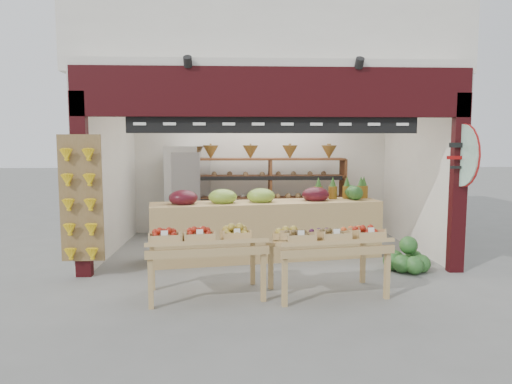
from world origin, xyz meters
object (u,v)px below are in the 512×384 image
(display_table_left, at_px, (197,239))
(back_shelving, at_px, (270,182))
(display_table_right, at_px, (327,238))
(refrigerator, at_px, (188,191))
(mid_counter, at_px, (266,227))
(watermelon_pile, at_px, (407,259))
(cardboard_stack, at_px, (204,236))

(display_table_left, bearing_deg, back_shelving, 71.98)
(back_shelving, relative_size, display_table_right, 1.99)
(refrigerator, height_order, display_table_right, refrigerator)
(mid_counter, xyz_separation_m, display_table_right, (0.66, -1.87, 0.20))
(mid_counter, height_order, watermelon_pile, mid_counter)
(refrigerator, bearing_deg, watermelon_pile, -20.56)
(refrigerator, height_order, mid_counter, refrigerator)
(cardboard_stack, bearing_deg, mid_counter, -36.09)
(back_shelving, bearing_deg, refrigerator, 174.01)
(refrigerator, xyz_separation_m, watermelon_pile, (3.59, -2.81, -0.76))
(display_table_right, bearing_deg, display_table_left, 179.96)
(mid_counter, distance_m, display_table_right, 1.99)
(back_shelving, distance_m, cardboard_stack, 1.86)
(back_shelving, distance_m, display_table_right, 3.69)
(refrigerator, relative_size, mid_counter, 0.48)
(display_table_right, relative_size, watermelon_pile, 2.31)
(display_table_left, height_order, watermelon_pile, display_table_left)
(cardboard_stack, height_order, watermelon_pile, cardboard_stack)
(refrigerator, xyz_separation_m, display_table_left, (0.52, -3.81, -0.21))
(back_shelving, xyz_separation_m, display_table_left, (-1.18, -3.64, -0.41))
(refrigerator, distance_m, watermelon_pile, 4.62)
(mid_counter, distance_m, display_table_left, 2.12)
(mid_counter, bearing_deg, display_table_right, -70.66)
(back_shelving, relative_size, watermelon_pile, 4.60)
(back_shelving, distance_m, refrigerator, 1.72)
(mid_counter, bearing_deg, display_table_left, -117.98)
(mid_counter, relative_size, display_table_left, 2.49)
(mid_counter, bearing_deg, refrigerator, 127.74)
(cardboard_stack, bearing_deg, display_table_left, -87.57)
(cardboard_stack, xyz_separation_m, watermelon_pile, (3.18, -1.66, -0.05))
(display_table_left, bearing_deg, cardboard_stack, 92.43)
(refrigerator, bearing_deg, back_shelving, 11.51)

